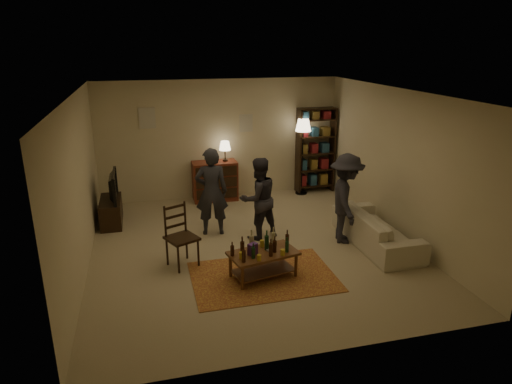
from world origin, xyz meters
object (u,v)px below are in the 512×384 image
object	(u,v)px
tv_stand	(111,205)
person_by_sofa	(346,199)
dresser	(215,180)
dining_chair	(180,233)
sofa	(377,228)
person_left	(211,192)
bookshelf	(315,149)
floor_lamp	(303,131)
coffee_table	(262,255)
person_right	(258,199)

from	to	relation	value
tv_stand	person_by_sofa	world-z (taller)	person_by_sofa
dresser	dining_chair	bearing A→B (deg)	-109.65
sofa	person_left	distance (m)	3.07
sofa	person_by_sofa	world-z (taller)	person_by_sofa
bookshelf	floor_lamp	distance (m)	0.63
tv_stand	sofa	xyz separation A→B (m)	(4.64, -2.20, -0.08)
dresser	sofa	bearing A→B (deg)	-52.46
person_by_sofa	dining_chair	bearing A→B (deg)	109.94
dresser	floor_lamp	distance (m)	2.32
dresser	person_left	bearing A→B (deg)	-101.22
bookshelf	person_by_sofa	world-z (taller)	bookshelf
coffee_table	sofa	size ratio (longest dim) A/B	0.54
person_left	person_right	distance (m)	0.89
sofa	person_right	distance (m)	2.18
dining_chair	dresser	size ratio (longest dim) A/B	0.77
floor_lamp	dresser	bearing A→B (deg)	178.24
coffee_table	person_left	size ratio (longest dim) A/B	0.68
coffee_table	person_by_sofa	size ratio (longest dim) A/B	0.69
floor_lamp	person_by_sofa	distance (m)	2.87
tv_stand	person_right	size ratio (longest dim) A/B	0.69
dining_chair	person_left	xyz separation A→B (m)	(0.71, 1.13, 0.28)
coffee_table	person_by_sofa	distance (m)	2.08
dining_chair	bookshelf	distance (m)	4.72
bookshelf	person_left	size ratio (longest dim) A/B	1.21
person_left	person_right	size ratio (longest dim) A/B	1.09
tv_stand	person_left	bearing A→B (deg)	-27.85
person_right	dresser	bearing A→B (deg)	-95.89
person_right	person_by_sofa	world-z (taller)	person_by_sofa
dining_chair	person_by_sofa	distance (m)	2.99
coffee_table	sofa	distance (m)	2.39
tv_stand	coffee_table	bearing A→B (deg)	-50.70
bookshelf	sofa	world-z (taller)	bookshelf
dresser	person_by_sofa	distance (m)	3.43
tv_stand	bookshelf	bearing A→B (deg)	11.80
tv_stand	floor_lamp	size ratio (longest dim) A/B	0.59
dresser	person_left	distance (m)	1.97
tv_stand	person_left	size ratio (longest dim) A/B	0.63
tv_stand	bookshelf	xyz separation A→B (m)	(4.69, 0.98, 0.65)
dining_chair	person_left	world-z (taller)	person_left
floor_lamp	sofa	size ratio (longest dim) A/B	0.86
dining_chair	person_by_sofa	size ratio (longest dim) A/B	0.64
dining_chair	tv_stand	bearing A→B (deg)	94.20
coffee_table	person_by_sofa	xyz separation A→B (m)	(1.80, 0.95, 0.43)
tv_stand	person_left	world-z (taller)	person_left
dining_chair	sofa	xyz separation A→B (m)	(3.48, -0.08, -0.25)
sofa	person_right	world-z (taller)	person_right
coffee_table	dresser	xyz separation A→B (m)	(-0.10, 3.78, 0.09)
dining_chair	floor_lamp	distance (m)	4.44
floor_lamp	dining_chair	bearing A→B (deg)	-136.67
dining_chair	sofa	world-z (taller)	dining_chair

